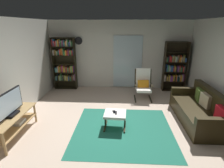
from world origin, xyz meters
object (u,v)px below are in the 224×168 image
lounge_armchair (143,83)px  bookshelf_near_sofa (174,68)px  bookshelf_near_tv (64,62)px  wall_clock (79,41)px  television (10,104)px  ottoman (115,115)px  leather_sofa (200,110)px  tv_stand (14,122)px  cell_phone (114,112)px  tv_remote (116,113)px

lounge_armchair → bookshelf_near_sofa: bearing=35.1°
bookshelf_near_tv → wall_clock: (0.56, 0.15, 0.79)m
bookshelf_near_sofa → wall_clock: bearing=177.4°
television → ottoman: bearing=11.9°
ottoman → wall_clock: size_ratio=1.88×
wall_clock → leather_sofa: bearing=-34.3°
tv_stand → bookshelf_near_sofa: size_ratio=0.73×
ottoman → cell_phone: 0.09m
television → bookshelf_near_tv: 3.27m
ottoman → wall_clock: 3.63m
cell_phone → wall_clock: bearing=103.6°
tv_remote → leather_sofa: bearing=11.4°
tv_stand → bookshelf_near_tv: (0.20, 3.23, 0.71)m
leather_sofa → lounge_armchair: bearing=131.7°
bookshelf_near_tv → leather_sofa: bearing=-29.1°
tv_remote → bookshelf_near_sofa: bearing=52.8°
tv_remote → cell_phone: 0.07m
bookshelf_near_sofa → ottoman: 3.54m
cell_phone → leather_sofa: bearing=-3.6°
lounge_armchair → cell_phone: size_ratio=7.30×
lounge_armchair → television: bearing=-143.1°
wall_clock → bookshelf_near_sofa: bearing=-2.6°
tv_stand → wall_clock: wall_clock is taller
ottoman → wall_clock: wall_clock is taller
lounge_armchair → wall_clock: (-2.38, 1.05, 1.32)m
bookshelf_near_tv → cell_phone: bookshelf_near_tv is taller
bookshelf_near_tv → cell_phone: (2.03, -2.74, -0.65)m
television → bookshelf_near_tv: bearing=86.5°
bookshelf_near_tv → bookshelf_near_sofa: bearing=-0.1°
bookshelf_near_sofa → lounge_armchair: size_ratio=1.81×
leather_sofa → ottoman: 2.23m
television → wall_clock: (0.76, 3.41, 1.06)m
tv_remote → cell_phone: (-0.04, 0.06, -0.00)m
television → bookshelf_near_sofa: bookshelf_near_sofa is taller
bookshelf_near_tv → lounge_armchair: 3.12m
tv_stand → bookshelf_near_tv: 3.32m
bookshelf_near_sofa → lounge_armchair: 1.57m
leather_sofa → cell_phone: bearing=-170.2°
bookshelf_near_tv → wall_clock: size_ratio=6.83×
bookshelf_near_tv → tv_remote: size_ratio=13.75×
television → leather_sofa: size_ratio=0.43×
leather_sofa → television: bearing=-168.6°
ottoman → cell_phone: (-0.02, 0.04, 0.08)m
leather_sofa → cell_phone: leather_sofa is taller
bookshelf_near_sofa → tv_stand: bearing=-143.7°
tv_remote → cell_phone: size_ratio=1.03×
tv_stand → wall_clock: (0.76, 3.39, 1.50)m
bookshelf_near_sofa → wall_clock: size_ratio=6.39×
bookshelf_near_sofa → leather_sofa: (0.05, -2.35, -0.57)m
ottoman → tv_remote: tv_remote is taller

